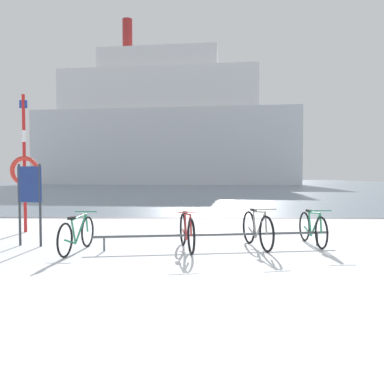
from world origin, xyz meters
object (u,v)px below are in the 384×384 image
bicycle_0 (77,234)px  bicycle_2 (257,229)px  rescue_post (24,167)px  bicycle_1 (187,232)px  bicycle_3 (312,228)px  ferry_ship (164,129)px  info_sign (30,191)px

bicycle_0 → bicycle_2: bearing=8.3°
rescue_post → bicycle_2: bearing=-20.1°
bicycle_1 → bicycle_3: bicycle_1 is taller
rescue_post → ferry_ship: (-1.30, 54.05, 7.25)m
info_sign → ferry_ship: (-2.29, 56.04, 7.80)m
bicycle_1 → bicycle_2: size_ratio=1.00×
bicycle_2 → info_sign: bearing=178.7°
bicycle_1 → info_sign: info_sign is taller
bicycle_0 → rescue_post: bearing=129.7°
bicycle_1 → ferry_ship: ferry_ship is taller
bicycle_3 → info_sign: bearing=-177.6°
bicycle_3 → info_sign: (-5.96, -0.25, 0.79)m
bicycle_0 → rescue_post: (-2.18, 2.62, 1.35)m
bicycle_1 → rescue_post: bearing=151.3°
bicycle_3 → ferry_ship: size_ratio=0.04×
rescue_post → ferry_ship: ferry_ship is taller
bicycle_3 → ferry_ship: ferry_ship is taller
bicycle_1 → ferry_ship: bearing=95.7°
bicycle_0 → info_sign: (-1.19, 0.62, 0.80)m
bicycle_3 → bicycle_0: bearing=-169.6°
rescue_post → ferry_ship: size_ratio=0.08×
bicycle_1 → ferry_ship: 57.32m
bicycle_0 → ferry_ship: bearing=93.5°
bicycle_0 → info_sign: info_sign is taller
bicycle_1 → bicycle_3: bearing=13.0°
bicycle_2 → rescue_post: size_ratio=0.47×
bicycle_0 → rescue_post: 3.66m
ferry_ship → bicycle_3: bearing=-81.6°
bicycle_3 → info_sign: size_ratio=0.97×
bicycle_0 → bicycle_1: (2.12, 0.26, 0.02)m
bicycle_2 → ferry_ship: 57.23m
ferry_ship → bicycle_0: bearing=-86.5°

